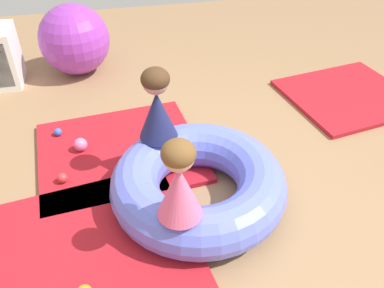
{
  "coord_description": "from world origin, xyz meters",
  "views": [
    {
      "loc": [
        -0.55,
        -1.84,
        2.03
      ],
      "look_at": [
        -0.1,
        0.26,
        0.35
      ],
      "focal_mm": 37.97,
      "sensor_mm": 36.0,
      "label": 1
    }
  ],
  "objects_px": {
    "inflatable_cushion": "(198,184)",
    "child_in_navy": "(157,105)",
    "play_ball_blue": "(58,132)",
    "exercise_ball_large": "(74,39)",
    "child_in_pink": "(179,181)",
    "play_ball_pink": "(81,145)",
    "play_ball_red": "(63,178)"
  },
  "relations": [
    {
      "from": "play_ball_red",
      "to": "play_ball_pink",
      "type": "height_order",
      "value": "play_ball_pink"
    },
    {
      "from": "play_ball_blue",
      "to": "exercise_ball_large",
      "type": "height_order",
      "value": "exercise_ball_large"
    },
    {
      "from": "play_ball_blue",
      "to": "play_ball_pink",
      "type": "height_order",
      "value": "play_ball_pink"
    },
    {
      "from": "inflatable_cushion",
      "to": "play_ball_pink",
      "type": "bearing_deg",
      "value": 138.41
    },
    {
      "from": "child_in_pink",
      "to": "play_ball_blue",
      "type": "bearing_deg",
      "value": -58.96
    },
    {
      "from": "child_in_pink",
      "to": "child_in_navy",
      "type": "bearing_deg",
      "value": -88.82
    },
    {
      "from": "child_in_pink",
      "to": "play_ball_red",
      "type": "height_order",
      "value": "child_in_pink"
    },
    {
      "from": "inflatable_cushion",
      "to": "exercise_ball_large",
      "type": "height_order",
      "value": "exercise_ball_large"
    },
    {
      "from": "inflatable_cushion",
      "to": "child_in_navy",
      "type": "height_order",
      "value": "child_in_navy"
    },
    {
      "from": "play_ball_pink",
      "to": "exercise_ball_large",
      "type": "distance_m",
      "value": 1.44
    },
    {
      "from": "inflatable_cushion",
      "to": "child_in_navy",
      "type": "xyz_separation_m",
      "value": [
        -0.2,
        0.37,
        0.42
      ]
    },
    {
      "from": "play_ball_blue",
      "to": "exercise_ball_large",
      "type": "bearing_deg",
      "value": 82.13
    },
    {
      "from": "child_in_pink",
      "to": "exercise_ball_large",
      "type": "height_order",
      "value": "child_in_pink"
    },
    {
      "from": "play_ball_pink",
      "to": "exercise_ball_large",
      "type": "relative_size",
      "value": 0.15
    },
    {
      "from": "child_in_pink",
      "to": "play_ball_red",
      "type": "xyz_separation_m",
      "value": [
        -0.71,
        0.72,
        -0.49
      ]
    },
    {
      "from": "play_ball_pink",
      "to": "child_in_pink",
      "type": "bearing_deg",
      "value": -61.13
    },
    {
      "from": "play_ball_pink",
      "to": "play_ball_red",
      "type": "bearing_deg",
      "value": -110.16
    },
    {
      "from": "play_ball_pink",
      "to": "exercise_ball_large",
      "type": "height_order",
      "value": "exercise_ball_large"
    },
    {
      "from": "child_in_pink",
      "to": "play_ball_red",
      "type": "bearing_deg",
      "value": -44.91
    },
    {
      "from": "child_in_navy",
      "to": "play_ball_red",
      "type": "height_order",
      "value": "child_in_navy"
    },
    {
      "from": "inflatable_cushion",
      "to": "child_in_pink",
      "type": "relative_size",
      "value": 2.33
    },
    {
      "from": "child_in_navy",
      "to": "play_ball_pink",
      "type": "bearing_deg",
      "value": 57.53
    },
    {
      "from": "play_ball_blue",
      "to": "play_ball_pink",
      "type": "xyz_separation_m",
      "value": [
        0.18,
        -0.24,
        0.02
      ]
    },
    {
      "from": "inflatable_cushion",
      "to": "exercise_ball_large",
      "type": "xyz_separation_m",
      "value": [
        -0.8,
        2.11,
        0.19
      ]
    },
    {
      "from": "inflatable_cushion",
      "to": "child_in_navy",
      "type": "bearing_deg",
      "value": 118.79
    },
    {
      "from": "child_in_pink",
      "to": "play_ball_blue",
      "type": "height_order",
      "value": "child_in_pink"
    },
    {
      "from": "child_in_pink",
      "to": "exercise_ball_large",
      "type": "relative_size",
      "value": 0.71
    },
    {
      "from": "child_in_navy",
      "to": "exercise_ball_large",
      "type": "height_order",
      "value": "child_in_navy"
    },
    {
      "from": "child_in_navy",
      "to": "play_ball_blue",
      "type": "distance_m",
      "value": 1.07
    },
    {
      "from": "child_in_navy",
      "to": "exercise_ball_large",
      "type": "xyz_separation_m",
      "value": [
        -0.6,
        1.74,
        -0.23
      ]
    },
    {
      "from": "child_in_pink",
      "to": "exercise_ball_large",
      "type": "bearing_deg",
      "value": -75.86
    },
    {
      "from": "child_in_navy",
      "to": "play_ball_blue",
      "type": "xyz_separation_m",
      "value": [
        -0.76,
        0.56,
        -0.51
      ]
    }
  ]
}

